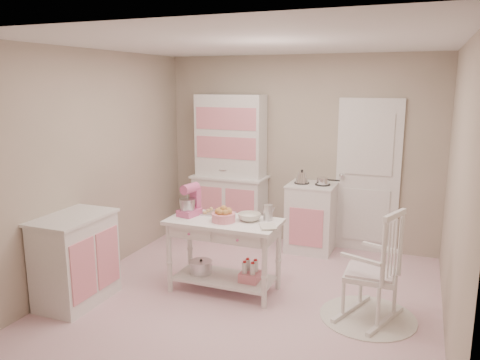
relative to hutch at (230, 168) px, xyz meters
name	(u,v)px	position (x,y,z in m)	size (l,w,h in m)	color
room_shell	(251,142)	(0.93, -1.66, 0.61)	(3.84, 3.84, 2.62)	pink
door	(368,176)	(1.88, 0.21, -0.02)	(0.82, 0.05, 2.04)	white
hutch	(230,168)	(0.00, 0.00, 0.00)	(1.06, 0.50, 2.08)	white
stove	(311,217)	(1.20, -0.05, -0.58)	(0.62, 0.57, 0.92)	white
base_cabinet	(76,259)	(-0.70, -2.43, -0.58)	(0.54, 0.84, 0.92)	white
lace_rug	(368,317)	(2.15, -1.69, -1.03)	(0.92, 0.92, 0.01)	white
rocking_chair	(371,264)	(2.15, -1.69, -0.49)	(0.48, 0.72, 1.10)	white
work_table	(224,255)	(0.61, -1.63, -0.64)	(1.20, 0.60, 0.80)	white
stand_mixer	(189,200)	(0.19, -1.61, -0.07)	(0.20, 0.28, 0.34)	#D1588E
cookie_tray	(218,213)	(0.46, -1.45, -0.23)	(0.34, 0.24, 0.02)	silver
bread_basket	(224,217)	(0.63, -1.68, -0.19)	(0.25, 0.25, 0.09)	pink
mixing_bowl	(249,217)	(0.87, -1.55, -0.20)	(0.25, 0.25, 0.08)	silver
metal_pitcher	(268,213)	(1.05, -1.47, -0.16)	(0.10, 0.10, 0.17)	silver
recipe_book	(260,227)	(1.06, -1.75, -0.23)	(0.16, 0.21, 0.02)	silver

